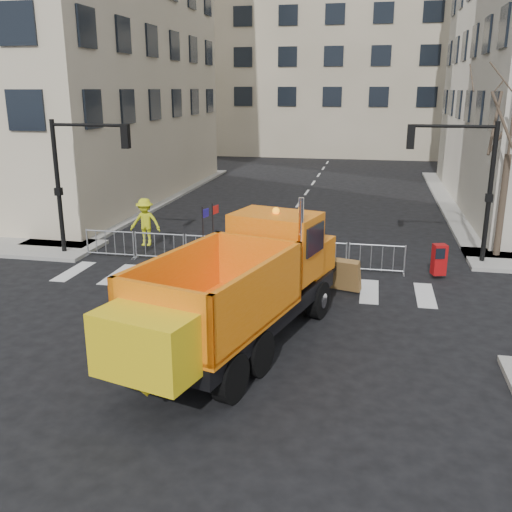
% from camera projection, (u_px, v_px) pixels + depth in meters
% --- Properties ---
extents(ground, '(120.00, 120.00, 0.00)m').
position_uv_depth(ground, '(197.00, 351.00, 14.74)').
color(ground, black).
rests_on(ground, ground).
extents(sidewalk_back, '(64.00, 5.00, 0.15)m').
position_uv_depth(sidewalk_back, '(261.00, 257.00, 22.70)').
color(sidewalk_back, gray).
rests_on(sidewalk_back, ground).
extents(building_far, '(30.00, 18.00, 24.00)m').
position_uv_depth(building_far, '(341.00, 35.00, 60.21)').
color(building_far, tan).
rests_on(building_far, ground).
extents(traffic_light_left, '(0.18, 0.18, 5.40)m').
position_uv_depth(traffic_light_left, '(58.00, 189.00, 22.57)').
color(traffic_light_left, black).
rests_on(traffic_light_left, ground).
extents(traffic_light_right, '(0.18, 0.18, 5.40)m').
position_uv_depth(traffic_light_right, '(489.00, 195.00, 21.25)').
color(traffic_light_right, black).
rests_on(traffic_light_right, ground).
extents(crowd_barriers, '(12.60, 0.60, 1.10)m').
position_uv_depth(crowd_barriers, '(237.00, 251.00, 21.87)').
color(crowd_barriers, '#9EA0A5').
rests_on(crowd_barriers, ground).
extents(street_tree, '(3.00, 3.00, 7.50)m').
position_uv_depth(street_tree, '(507.00, 164.00, 21.76)').
color(street_tree, '#382B21').
rests_on(street_tree, ground).
extents(plow_truck, '(5.12, 10.25, 3.84)m').
position_uv_depth(plow_truck, '(240.00, 286.00, 14.43)').
color(plow_truck, black).
rests_on(plow_truck, ground).
extents(cop_a, '(0.69, 0.69, 1.62)m').
position_uv_depth(cop_a, '(276.00, 254.00, 20.50)').
color(cop_a, black).
rests_on(cop_a, ground).
extents(cop_b, '(0.96, 0.89, 1.59)m').
position_uv_depth(cop_b, '(306.00, 278.00, 17.91)').
color(cop_b, black).
rests_on(cop_b, ground).
extents(cop_c, '(1.02, 1.07, 1.78)m').
position_uv_depth(cop_c, '(305.00, 261.00, 19.38)').
color(cop_c, black).
rests_on(cop_c, ground).
extents(worker, '(1.32, 0.77, 2.01)m').
position_uv_depth(worker, '(145.00, 222.00, 23.83)').
color(worker, '#CED418').
rests_on(worker, sidewalk_back).
extents(newspaper_box, '(0.54, 0.51, 1.10)m').
position_uv_depth(newspaper_box, '(439.00, 260.00, 20.20)').
color(newspaper_box, '#A40C0E').
rests_on(newspaper_box, sidewalk_back).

